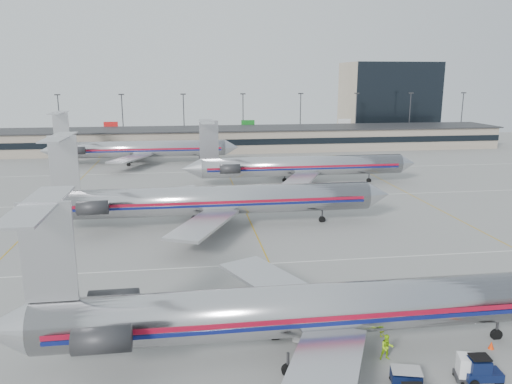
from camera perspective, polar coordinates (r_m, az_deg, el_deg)
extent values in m
plane|color=gray|center=(46.70, 3.66, -12.55)|extent=(260.00, 260.00, 0.00)
cube|color=silver|center=(55.72, 1.56, -8.16)|extent=(160.00, 0.15, 0.02)
cube|color=gray|center=(140.53, -4.48, 5.98)|extent=(160.00, 16.00, 6.00)
cube|color=black|center=(132.49, -4.25, 5.65)|extent=(160.00, 0.20, 1.60)
cube|color=#2D2D30|center=(140.19, -4.50, 7.24)|extent=(162.00, 17.00, 0.30)
cylinder|color=#38383D|center=(157.93, -21.52, 7.54)|extent=(0.30, 0.30, 15.00)
cube|color=#2D2D30|center=(157.50, -21.76, 10.29)|extent=(1.60, 0.40, 0.35)
cylinder|color=#38383D|center=(154.80, -14.97, 7.91)|extent=(0.30, 0.30, 15.00)
cube|color=#2D2D30|center=(154.36, -15.14, 10.72)|extent=(1.60, 0.40, 0.35)
cylinder|color=#38383D|center=(153.73, -8.24, 8.18)|extent=(0.30, 0.30, 15.00)
cube|color=#2D2D30|center=(153.29, -8.33, 11.01)|extent=(1.60, 0.40, 0.35)
cylinder|color=#38383D|center=(154.75, -1.49, 8.34)|extent=(0.30, 0.30, 15.00)
cube|color=#2D2D30|center=(154.32, -1.51, 11.15)|extent=(1.60, 0.40, 0.35)
cylinder|color=#38383D|center=(157.84, 5.09, 8.38)|extent=(0.30, 0.30, 15.00)
cube|color=#2D2D30|center=(157.42, 5.14, 11.14)|extent=(1.60, 0.40, 0.35)
cylinder|color=#38383D|center=(162.87, 11.33, 8.33)|extent=(0.30, 0.30, 15.00)
cube|color=#2D2D30|center=(162.46, 11.45, 11.00)|extent=(1.60, 0.40, 0.35)
cylinder|color=#38383D|center=(169.67, 17.14, 8.19)|extent=(0.30, 0.30, 15.00)
cube|color=#2D2D30|center=(169.28, 17.31, 10.75)|extent=(1.60, 0.40, 0.35)
cylinder|color=#38383D|center=(178.04, 22.44, 7.98)|extent=(0.30, 0.30, 15.00)
cube|color=#2D2D30|center=(177.66, 22.65, 10.42)|extent=(1.60, 0.40, 0.35)
cube|color=tan|center=(183.58, 14.83, 10.22)|extent=(30.00, 20.00, 25.00)
cylinder|color=#B8B8BD|center=(37.85, 7.60, -13.09)|extent=(40.55, 3.75, 3.75)
cone|color=#BCBCC1|center=(38.71, -26.91, -13.87)|extent=(3.65, 3.75, 3.75)
cube|color=maroon|center=(36.17, 8.43, -14.16)|extent=(38.53, 0.05, 0.35)
cube|color=#0C1559|center=(36.36, 8.41, -14.73)|extent=(38.53, 0.05, 0.28)
cube|color=#BCBCC1|center=(44.12, 2.46, -10.50)|extent=(9.43, 13.75, 0.32)
cube|color=#BCBCC1|center=(31.93, 7.43, -20.55)|extent=(9.43, 13.75, 0.32)
cube|color=#BCBCC1|center=(35.74, -22.68, -6.40)|extent=(3.45, 0.25, 6.89)
cube|color=#BCBCC1|center=(34.93, -23.63, -1.37)|extent=(2.43, 10.65, 0.18)
cylinder|color=#2D2D30|center=(39.50, -15.90, -11.86)|extent=(3.65, 1.72, 1.72)
cylinder|color=#2D2D30|center=(34.39, -17.19, -15.88)|extent=(3.65, 1.72, 1.72)
cylinder|color=#2D2D30|center=(44.76, 25.82, -13.92)|extent=(0.20, 0.20, 1.67)
cylinder|color=#2D2D30|center=(36.45, 3.67, -18.99)|extent=(0.20, 0.20, 1.67)
cylinder|color=#2D2D30|center=(40.57, 2.23, -15.40)|extent=(0.20, 0.20, 1.67)
cylinder|color=black|center=(44.97, 25.76, -14.47)|extent=(0.91, 0.30, 0.91)
cylinder|color=#B8B8BD|center=(68.23, -4.46, -0.95)|extent=(42.43, 3.92, 3.92)
cone|color=#B8B8BD|center=(73.26, 13.73, -0.31)|extent=(3.39, 3.92, 3.92)
cone|color=#BCBCC1|center=(70.72, -23.50, -1.51)|extent=(3.82, 3.92, 3.92)
cube|color=maroon|center=(66.28, -4.35, -1.22)|extent=(40.31, 0.05, 0.37)
cube|color=#0C1559|center=(66.39, -4.34, -1.57)|extent=(40.31, 0.05, 0.30)
cube|color=#BCBCC1|center=(75.60, -6.42, -0.43)|extent=(9.87, 14.38, 0.34)
cube|color=#BCBCC1|center=(61.25, -5.97, -3.64)|extent=(9.87, 14.38, 0.34)
cube|color=#BCBCC1|center=(68.77, -21.11, 3.06)|extent=(3.61, 0.27, 7.21)
cube|color=#BCBCC1|center=(68.39, -21.60, 5.85)|extent=(2.55, 11.14, 0.19)
cylinder|color=#2D2D30|center=(71.95, -17.37, -0.52)|extent=(3.82, 1.80, 1.80)
cylinder|color=#2D2D30|center=(66.17, -18.17, -1.73)|extent=(3.82, 1.80, 1.80)
cylinder|color=#2D2D30|center=(71.40, 7.58, -2.74)|extent=(0.21, 0.21, 1.75)
cylinder|color=#2D2D30|center=(66.41, -7.01, -3.94)|extent=(0.21, 0.21, 1.75)
cylinder|color=#2D2D30|center=(71.30, -7.11, -2.75)|extent=(0.21, 0.21, 1.75)
cylinder|color=black|center=(71.54, 7.56, -3.13)|extent=(0.95, 0.32, 0.95)
cylinder|color=#B8B8BD|center=(95.63, 5.41, 2.99)|extent=(38.70, 3.77, 3.77)
cone|color=#B8B8BD|center=(102.54, 16.90, 3.16)|extent=(3.26, 3.77, 3.77)
cone|color=#BCBCC1|center=(93.04, -7.40, 2.66)|extent=(3.67, 3.77, 3.77)
cube|color=maroon|center=(93.79, 5.68, 2.88)|extent=(36.76, 0.05, 0.36)
cube|color=#0C1559|center=(93.86, 5.67, 2.63)|extent=(36.76, 0.05, 0.29)
cube|color=#BCBCC1|center=(102.22, 3.36, 3.09)|extent=(9.47, 13.81, 0.33)
cube|color=#BCBCC1|center=(88.54, 5.18, 1.51)|extent=(9.47, 13.81, 0.33)
cube|color=#BCBCC1|center=(92.33, -5.40, 5.98)|extent=(3.46, 0.25, 6.93)
cube|color=#BCBCC1|center=(91.98, -5.64, 7.99)|extent=(2.44, 10.69, 0.18)
cylinder|color=#2D2D30|center=(96.16, -3.30, 3.26)|extent=(3.67, 1.73, 1.73)
cylinder|color=#2D2D30|center=(90.47, -2.98, 2.65)|extent=(3.67, 1.73, 1.73)
cylinder|color=#2D2D30|center=(100.02, 12.77, 1.58)|extent=(0.20, 0.20, 1.68)
cylinder|color=#2D2D30|center=(93.14, 3.89, 1.04)|extent=(0.20, 0.20, 1.68)
cylinder|color=#2D2D30|center=(97.83, 3.30, 1.63)|extent=(0.20, 0.20, 1.68)
cylinder|color=black|center=(100.12, 12.76, 1.30)|extent=(0.92, 0.31, 0.92)
cylinder|color=#B8B8BD|center=(120.71, -12.86, 4.82)|extent=(38.88, 3.79, 3.79)
cone|color=#B8B8BD|center=(120.80, -2.81, 5.13)|extent=(3.27, 3.79, 3.79)
cone|color=#BCBCC1|center=(124.31, -22.70, 4.36)|extent=(3.68, 3.79, 3.79)
cube|color=maroon|center=(118.81, -12.93, 4.76)|extent=(36.94, 0.05, 0.36)
cube|color=#0C1559|center=(118.87, -12.92, 4.57)|extent=(36.94, 0.05, 0.29)
cube|color=#BCBCC1|center=(128.10, -13.50, 4.78)|extent=(9.52, 13.87, 0.33)
cube|color=#BCBCC1|center=(114.00, -14.14, 3.76)|extent=(9.52, 13.87, 0.33)
cube|color=#BCBCC1|center=(122.89, -21.39, 6.92)|extent=(3.48, 0.26, 6.96)
cube|color=#BCBCC1|center=(122.71, -21.66, 8.43)|extent=(2.46, 10.74, 0.18)
cylinder|color=#2D2D30|center=(125.53, -19.31, 4.86)|extent=(3.68, 1.74, 1.74)
cylinder|color=#2D2D30|center=(119.87, -19.83, 4.46)|extent=(3.68, 1.74, 1.74)
cylinder|color=#2D2D30|center=(120.74, -6.48, 3.75)|extent=(0.20, 0.20, 1.69)
cylinder|color=#2D2D30|center=(119.00, -14.36, 3.29)|extent=(0.20, 0.20, 1.69)
cylinder|color=#2D2D30|center=(123.82, -14.12, 3.67)|extent=(0.20, 0.20, 1.69)
cylinder|color=black|center=(120.82, -6.48, 3.52)|extent=(0.92, 0.31, 0.92)
cube|color=#091335|center=(38.84, 24.47, -18.44)|extent=(2.55, 1.46, 0.55)
cube|color=#091335|center=(38.35, 24.13, -17.69)|extent=(1.44, 1.24, 1.00)
cube|color=black|center=(38.03, 24.23, -16.82)|extent=(1.37, 1.18, 0.09)
cylinder|color=black|center=(39.83, 25.12, -18.18)|extent=(0.62, 0.20, 0.62)
cylinder|color=black|center=(39.06, 26.04, -18.94)|extent=(0.62, 0.20, 0.62)
cylinder|color=black|center=(38.96, 22.82, -18.69)|extent=(0.62, 0.20, 0.62)
cylinder|color=black|center=(38.17, 23.70, -19.48)|extent=(0.62, 0.20, 0.62)
cube|color=#091335|center=(36.94, 16.76, -19.58)|extent=(2.24, 1.81, 0.72)
cube|color=#9C9C9C|center=(36.67, 16.82, -18.90)|extent=(2.24, 1.81, 0.06)
cylinder|color=black|center=(37.85, 17.40, -19.45)|extent=(0.37, 0.14, 0.37)
cylinder|color=black|center=(37.30, 15.27, -19.82)|extent=(0.37, 0.14, 0.37)
cube|color=#2D2D30|center=(38.96, 22.99, -18.84)|extent=(1.98, 1.80, 0.28)
cube|color=white|center=(38.54, 23.11, -17.79)|extent=(1.69, 1.63, 1.38)
cylinder|color=black|center=(39.72, 23.39, -18.43)|extent=(0.22, 0.11, 0.22)
cylinder|color=black|center=(38.94, 24.27, -19.19)|extent=(0.22, 0.11, 0.22)
cylinder|color=black|center=(39.12, 21.69, -18.79)|extent=(0.22, 0.11, 0.22)
cylinder|color=black|center=(38.33, 22.55, -19.58)|extent=(0.22, 0.11, 0.22)
cube|color=#9C9C9C|center=(40.38, 7.33, -16.18)|extent=(4.29, 2.95, 0.56)
cube|color=#2D2D30|center=(39.94, 8.35, -14.46)|extent=(4.16, 2.57, 1.45)
cylinder|color=black|center=(41.38, 9.12, -15.83)|extent=(0.56, 0.18, 0.56)
cylinder|color=black|center=(40.36, 9.65, -16.65)|extent=(0.56, 0.18, 0.56)
cylinder|color=black|center=(40.69, 5.02, -16.25)|extent=(0.56, 0.18, 0.56)
cylinder|color=black|center=(39.64, 5.44, -17.10)|extent=(0.56, 0.18, 0.56)
imported|color=#B1E215|center=(42.12, 14.31, -14.52)|extent=(0.82, 0.79, 1.89)
imported|color=#A0E015|center=(39.10, 14.73, -16.79)|extent=(1.01, 0.82, 1.95)
cone|color=#FF3B08|center=(43.39, 25.30, -15.54)|extent=(0.57, 0.57, 0.59)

